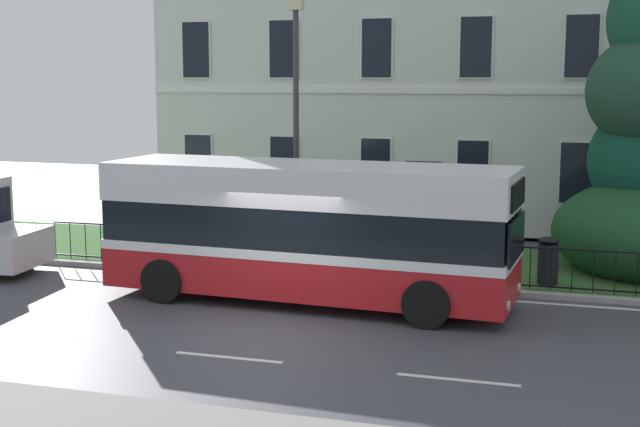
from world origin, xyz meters
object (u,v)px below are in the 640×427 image
at_px(single_decker_bus, 309,230).
at_px(litter_bin, 548,260).
at_px(georgian_townhouse, 451,11).
at_px(street_lamp_post, 296,114).

bearing_deg(single_decker_bus, litter_bin, 31.49).
height_order(georgian_townhouse, street_lamp_post, georgian_townhouse).
relative_size(georgian_townhouse, litter_bin, 16.50).
height_order(georgian_townhouse, litter_bin, georgian_townhouse).
bearing_deg(litter_bin, street_lamp_post, 178.51).
height_order(single_decker_bus, litter_bin, single_decker_bus).
height_order(georgian_townhouse, single_decker_bus, georgian_townhouse).
distance_m(street_lamp_post, litter_bin, 6.97).
xyz_separation_m(georgian_townhouse, litter_bin, (3.99, -10.66, -6.44)).
bearing_deg(street_lamp_post, single_decker_bus, -66.71).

